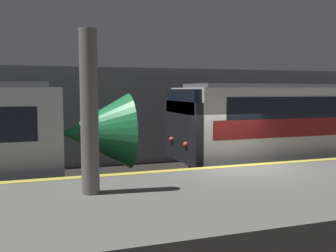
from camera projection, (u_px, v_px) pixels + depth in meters
ground_plane at (239, 198)px, 11.91m from camera, size 120.00×120.00×0.00m
platform at (291, 204)px, 9.51m from camera, size 40.00×4.99×1.04m
station_rear_barrier at (169, 115)px, 17.78m from camera, size 50.00×0.15×4.23m
support_pillar_near at (89, 112)px, 8.41m from camera, size 0.39×0.39×3.54m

